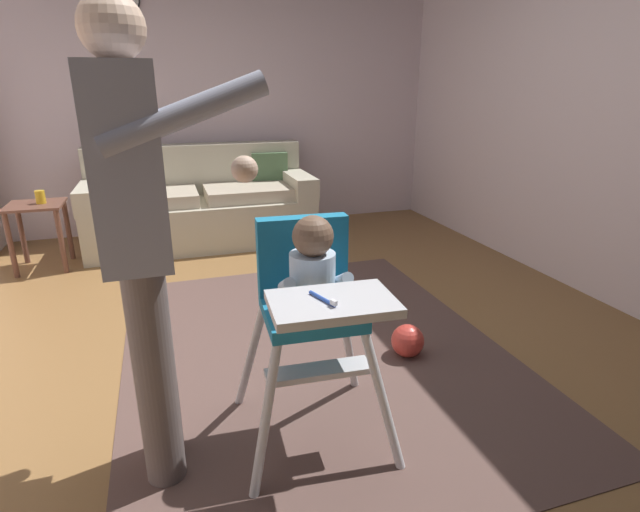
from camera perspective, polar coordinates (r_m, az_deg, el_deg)
name	(u,v)px	position (r m, az deg, el deg)	size (l,w,h in m)	color
ground	(304,354)	(2.81, -1.92, -11.36)	(5.76, 6.99, 0.10)	olive
wall_far	(224,86)	(5.09, -11.06, 18.84)	(4.96, 0.06, 2.75)	silver
wall_right	(603,86)	(3.81, 30.00, 16.75)	(0.06, 5.99, 2.75)	silver
area_rug	(315,350)	(2.74, -0.58, -10.91)	(2.00, 2.53, 0.01)	brown
couch	(202,206)	(4.66, -13.55, 5.70)	(1.99, 0.86, 0.86)	beige
high_chair	(312,290)	(1.85, -0.99, -3.99)	(0.64, 0.75, 0.95)	silver
adult_standing	(140,234)	(1.69, -20.19, 2.41)	(0.51, 0.49, 1.63)	#655956
toy_ball	(408,341)	(2.70, 10.15, -9.67)	(0.18, 0.18, 0.18)	#D13D33
side_table	(38,221)	(4.39, -29.95, 3.50)	(0.40, 0.40, 0.52)	brown
sippy_cup	(40,197)	(4.34, -29.75, 5.98)	(0.07, 0.07, 0.10)	gold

